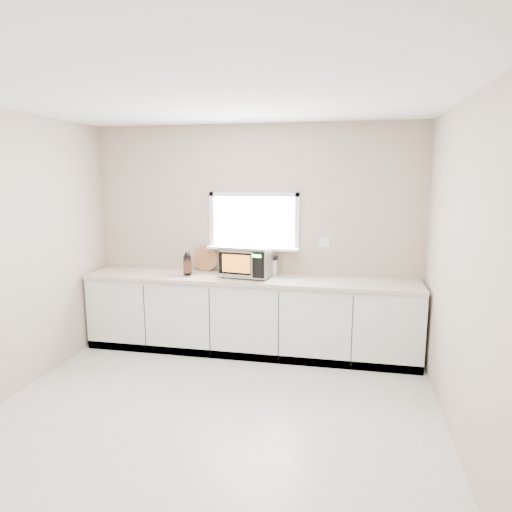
# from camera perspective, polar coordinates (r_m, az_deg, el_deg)

# --- Properties ---
(ground) EXTENTS (4.00, 4.00, 0.00)m
(ground) POSITION_cam_1_polar(r_m,az_deg,el_deg) (4.15, -6.20, -20.36)
(ground) COLOR beige
(ground) RESTS_ON ground
(back_wall) EXTENTS (4.00, 0.17, 2.70)m
(back_wall) POSITION_cam_1_polar(r_m,az_deg,el_deg) (5.56, -0.22, 2.47)
(back_wall) COLOR #B09E8C
(back_wall) RESTS_ON ground
(cabinets) EXTENTS (3.92, 0.60, 0.88)m
(cabinets) POSITION_cam_1_polar(r_m,az_deg,el_deg) (5.48, -0.85, -7.55)
(cabinets) COLOR silver
(cabinets) RESTS_ON ground
(countertop) EXTENTS (3.92, 0.64, 0.04)m
(countertop) POSITION_cam_1_polar(r_m,az_deg,el_deg) (5.35, -0.89, -2.88)
(countertop) COLOR beige
(countertop) RESTS_ON cabinets
(microwave) EXTENTS (0.62, 0.53, 0.37)m
(microwave) POSITION_cam_1_polar(r_m,az_deg,el_deg) (5.37, -1.08, -0.53)
(microwave) COLOR black
(microwave) RESTS_ON countertop
(knife_block) EXTENTS (0.15, 0.22, 0.29)m
(knife_block) POSITION_cam_1_polar(r_m,az_deg,el_deg) (5.51, -8.54, -1.07)
(knife_block) COLOR #492B1A
(knife_block) RESTS_ON countertop
(cutting_board) EXTENTS (0.32, 0.08, 0.32)m
(cutting_board) POSITION_cam_1_polar(r_m,az_deg,el_deg) (5.71, -6.32, -0.29)
(cutting_board) COLOR #AE6843
(cutting_board) RESTS_ON countertop
(coffee_grinder) EXTENTS (0.17, 0.17, 0.23)m
(coffee_grinder) POSITION_cam_1_polar(r_m,az_deg,el_deg) (5.45, 2.10, -1.20)
(coffee_grinder) COLOR #B8BBC0
(coffee_grinder) RESTS_ON countertop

